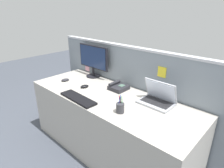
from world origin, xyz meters
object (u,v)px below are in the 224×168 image
keyboard_main (78,98)px  computer_mouse_right_hand (85,86)px  cell_phone_white_slab (67,86)px  desktop_monitor (93,59)px  pen_cup (120,108)px  computer_mouse_left_hand (65,80)px  laptop (158,98)px  desk_phone (118,87)px

keyboard_main → computer_mouse_right_hand: bearing=130.5°
keyboard_main → cell_phone_white_slab: (-0.38, 0.13, -0.01)m
desktop_monitor → pen_cup: (0.88, -0.48, -0.19)m
computer_mouse_left_hand → computer_mouse_right_hand: bearing=22.7°
computer_mouse_right_hand → pen_cup: bearing=5.2°
computer_mouse_left_hand → pen_cup: 1.02m
desktop_monitor → laptop: (1.03, -0.09, -0.18)m
computer_mouse_right_hand → cell_phone_white_slab: bearing=-133.5°
laptop → keyboard_main: (-0.63, -0.48, -0.05)m
computer_mouse_right_hand → cell_phone_white_slab: size_ratio=0.64×
desk_phone → computer_mouse_left_hand: bearing=-158.0°
desk_phone → computer_mouse_right_hand: bearing=-143.8°
cell_phone_white_slab → laptop: bearing=34.3°
keyboard_main → laptop: bearing=39.5°
computer_mouse_left_hand → cell_phone_white_slab: 0.17m
computer_mouse_left_hand → pen_cup: size_ratio=0.59×
desk_phone → cell_phone_white_slab: desk_phone is taller
pen_cup → desk_phone: bearing=133.4°
desk_phone → pen_cup: pen_cup is taller
desktop_monitor → computer_mouse_left_hand: size_ratio=5.05×
laptop → desk_phone: bearing=-178.8°
laptop → cell_phone_white_slab: bearing=-160.9°
desk_phone → computer_mouse_left_hand: size_ratio=1.93×
keyboard_main → computer_mouse_right_hand: (-0.19, 0.24, 0.01)m
laptop → desktop_monitor: bearing=175.0°
pen_cup → cell_phone_white_slab: 0.86m
desktop_monitor → cell_phone_white_slab: (0.02, -0.44, -0.24)m
desktop_monitor → desk_phone: size_ratio=2.62×
computer_mouse_right_hand → laptop: bearing=33.5°
keyboard_main → computer_mouse_right_hand: 0.31m
desktop_monitor → desk_phone: bearing=-10.8°
computer_mouse_left_hand → cell_phone_white_slab: size_ratio=0.64×
cell_phone_white_slab → computer_mouse_left_hand: bearing=169.2°
desktop_monitor → computer_mouse_left_hand: 0.45m
keyboard_main → pen_cup: bearing=13.8°
laptop → desk_phone: 0.50m
desktop_monitor → keyboard_main: (0.40, -0.57, -0.23)m
desktop_monitor → keyboard_main: 0.74m
desktop_monitor → pen_cup: 1.02m
desk_phone → pen_cup: (0.35, -0.37, 0.02)m
desktop_monitor → computer_mouse_right_hand: size_ratio=5.05×
desktop_monitor → pen_cup: size_ratio=2.96×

